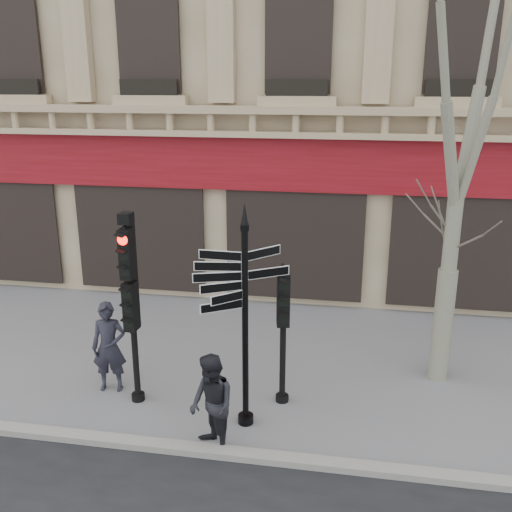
% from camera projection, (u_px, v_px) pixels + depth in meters
% --- Properties ---
extents(ground, '(80.00, 80.00, 0.00)m').
position_uv_depth(ground, '(262.00, 409.00, 9.99)').
color(ground, slate).
rests_on(ground, ground).
extents(kerb, '(80.00, 0.25, 0.12)m').
position_uv_depth(kerb, '(248.00, 456.00, 8.65)').
color(kerb, gray).
rests_on(kerb, ground).
extents(fingerpost, '(2.06, 2.06, 3.77)m').
position_uv_depth(fingerpost, '(245.00, 281.00, 8.83)').
color(fingerpost, black).
rests_on(fingerpost, ground).
extents(traffic_signal_main, '(0.40, 0.29, 3.45)m').
position_uv_depth(traffic_signal_main, '(131.00, 286.00, 9.62)').
color(traffic_signal_main, black).
rests_on(traffic_signal_main, ground).
extents(traffic_signal_secondary, '(0.46, 0.36, 2.44)m').
position_uv_depth(traffic_signal_secondary, '(283.00, 313.00, 9.73)').
color(traffic_signal_secondary, black).
rests_on(traffic_signal_secondary, ground).
extents(plane_tree, '(3.20, 3.20, 8.49)m').
position_uv_depth(plane_tree, '(472.00, 51.00, 9.28)').
color(plane_tree, gray).
rests_on(plane_tree, ground).
extents(pedestrian_a, '(0.69, 0.52, 1.71)m').
position_uv_depth(pedestrian_a, '(109.00, 347.00, 10.39)').
color(pedestrian_a, black).
rests_on(pedestrian_a, ground).
extents(pedestrian_b, '(0.97, 1.00, 1.62)m').
position_uv_depth(pedestrian_b, '(212.00, 405.00, 8.62)').
color(pedestrian_b, black).
rests_on(pedestrian_b, ground).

